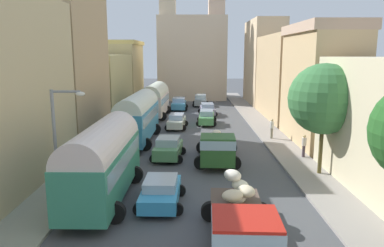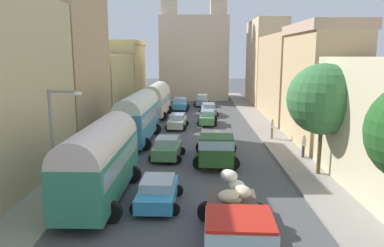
{
  "view_description": "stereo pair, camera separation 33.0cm",
  "coord_description": "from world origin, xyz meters",
  "px_view_note": "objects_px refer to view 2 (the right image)",
  "views": [
    {
      "loc": [
        -0.01,
        -7.14,
        7.46
      ],
      "look_at": [
        0.0,
        23.06,
        1.71
      ],
      "focal_mm": 34.57,
      "sensor_mm": 36.0,
      "label": 1
    },
    {
      "loc": [
        0.32,
        -7.14,
        7.46
      ],
      "look_at": [
        0.0,
        23.06,
        1.71
      ],
      "focal_mm": 34.57,
      "sensor_mm": 36.0,
      "label": 2
    }
  ],
  "objects_px": {
    "car_0": "(207,117)",
    "car_4": "(168,148)",
    "parked_bus_0": "(100,158)",
    "cargo_truck_0": "(236,224)",
    "parked_bus_2": "(156,99)",
    "streetlamp_near": "(57,138)",
    "car_3": "(158,191)",
    "cargo_truck_1": "(216,147)",
    "car_6": "(180,104)",
    "pedestrian_1": "(303,145)",
    "parked_bus_1": "(138,115)",
    "car_5": "(177,121)",
    "car_1": "(209,109)",
    "car_2": "(202,100)",
    "pedestrian_0": "(272,128)"
  },
  "relations": [
    {
      "from": "car_1",
      "to": "car_3",
      "type": "bearing_deg",
      "value": -97.16
    },
    {
      "from": "car_1",
      "to": "parked_bus_0",
      "type": "bearing_deg",
      "value": -103.45
    },
    {
      "from": "car_2",
      "to": "car_4",
      "type": "bearing_deg",
      "value": -96.15
    },
    {
      "from": "car_4",
      "to": "pedestrian_1",
      "type": "height_order",
      "value": "pedestrian_1"
    },
    {
      "from": "parked_bus_0",
      "to": "car_3",
      "type": "height_order",
      "value": "parked_bus_0"
    },
    {
      "from": "parked_bus_2",
      "to": "pedestrian_0",
      "type": "height_order",
      "value": "parked_bus_2"
    },
    {
      "from": "car_1",
      "to": "car_3",
      "type": "height_order",
      "value": "car_1"
    },
    {
      "from": "car_5",
      "to": "cargo_truck_1",
      "type": "bearing_deg",
      "value": -75.1
    },
    {
      "from": "parked_bus_1",
      "to": "cargo_truck_0",
      "type": "bearing_deg",
      "value": -70.29
    },
    {
      "from": "car_0",
      "to": "car_6",
      "type": "xyz_separation_m",
      "value": [
        -3.31,
        10.16,
        0.05
      ]
    },
    {
      "from": "parked_bus_2",
      "to": "car_5",
      "type": "relative_size",
      "value": 1.98
    },
    {
      "from": "parked_bus_2",
      "to": "parked_bus_0",
      "type": "bearing_deg",
      "value": -90.33
    },
    {
      "from": "car_6",
      "to": "streetlamp_near",
      "type": "bearing_deg",
      "value": -98.03
    },
    {
      "from": "pedestrian_1",
      "to": "streetlamp_near",
      "type": "relative_size",
      "value": 0.3
    },
    {
      "from": "parked_bus_1",
      "to": "car_2",
      "type": "distance_m",
      "value": 22.67
    },
    {
      "from": "parked_bus_1",
      "to": "cargo_truck_0",
      "type": "xyz_separation_m",
      "value": [
        6.45,
        -18.0,
        -1.12
      ]
    },
    {
      "from": "pedestrian_1",
      "to": "car_6",
      "type": "bearing_deg",
      "value": 112.72
    },
    {
      "from": "car_0",
      "to": "car_2",
      "type": "xyz_separation_m",
      "value": [
        -0.33,
        13.92,
        0.05
      ]
    },
    {
      "from": "cargo_truck_1",
      "to": "car_6",
      "type": "bearing_deg",
      "value": 98.01
    },
    {
      "from": "car_1",
      "to": "pedestrian_0",
      "type": "distance_m",
      "value": 14.26
    },
    {
      "from": "car_5",
      "to": "car_1",
      "type": "bearing_deg",
      "value": 67.64
    },
    {
      "from": "car_5",
      "to": "car_6",
      "type": "height_order",
      "value": "car_6"
    },
    {
      "from": "car_5",
      "to": "car_6",
      "type": "relative_size",
      "value": 0.95
    },
    {
      "from": "car_2",
      "to": "car_4",
      "type": "xyz_separation_m",
      "value": [
        -2.92,
        -27.07,
        -0.03
      ]
    },
    {
      "from": "parked_bus_1",
      "to": "car_3",
      "type": "relative_size",
      "value": 2.4
    },
    {
      "from": "car_5",
      "to": "streetlamp_near",
      "type": "xyz_separation_m",
      "value": [
        -4.72,
        -19.49,
        2.75
      ]
    },
    {
      "from": "cargo_truck_1",
      "to": "streetlamp_near",
      "type": "height_order",
      "value": "streetlamp_near"
    },
    {
      "from": "parked_bus_1",
      "to": "car_4",
      "type": "relative_size",
      "value": 2.49
    },
    {
      "from": "car_4",
      "to": "streetlamp_near",
      "type": "xyz_separation_m",
      "value": [
        -4.56,
        -8.62,
        2.71
      ]
    },
    {
      "from": "car_2",
      "to": "car_3",
      "type": "height_order",
      "value": "car_2"
    },
    {
      "from": "car_5",
      "to": "streetlamp_near",
      "type": "relative_size",
      "value": 0.71
    },
    {
      "from": "cargo_truck_0",
      "to": "pedestrian_0",
      "type": "height_order",
      "value": "cargo_truck_0"
    },
    {
      "from": "parked_bus_0",
      "to": "cargo_truck_0",
      "type": "bearing_deg",
      "value": -39.09
    },
    {
      "from": "parked_bus_0",
      "to": "car_3",
      "type": "distance_m",
      "value": 3.39
    },
    {
      "from": "cargo_truck_1",
      "to": "car_5",
      "type": "relative_size",
      "value": 1.62
    },
    {
      "from": "car_0",
      "to": "car_4",
      "type": "bearing_deg",
      "value": -103.88
    },
    {
      "from": "parked_bus_0",
      "to": "pedestrian_0",
      "type": "height_order",
      "value": "parked_bus_0"
    },
    {
      "from": "parked_bus_1",
      "to": "cargo_truck_0",
      "type": "relative_size",
      "value": 1.36
    },
    {
      "from": "cargo_truck_1",
      "to": "car_1",
      "type": "distance_m",
      "value": 20.56
    },
    {
      "from": "car_4",
      "to": "streetlamp_near",
      "type": "bearing_deg",
      "value": -117.91
    },
    {
      "from": "cargo_truck_1",
      "to": "car_6",
      "type": "xyz_separation_m",
      "value": [
        -3.47,
        24.65,
        -0.37
      ]
    },
    {
      "from": "parked_bus_0",
      "to": "car_2",
      "type": "relative_size",
      "value": 2.03
    },
    {
      "from": "car_5",
      "to": "car_2",
      "type": "bearing_deg",
      "value": 80.35
    },
    {
      "from": "car_4",
      "to": "cargo_truck_1",
      "type": "bearing_deg",
      "value": -21.51
    },
    {
      "from": "car_1",
      "to": "car_2",
      "type": "xyz_separation_m",
      "value": [
        -0.68,
        7.86,
        0.09
      ]
    },
    {
      "from": "parked_bus_1",
      "to": "car_3",
      "type": "bearing_deg",
      "value": -77.2
    },
    {
      "from": "parked_bus_2",
      "to": "streetlamp_near",
      "type": "distance_m",
      "value": 26.45
    },
    {
      "from": "car_0",
      "to": "car_4",
      "type": "height_order",
      "value": "car_4"
    },
    {
      "from": "cargo_truck_1",
      "to": "car_4",
      "type": "xyz_separation_m",
      "value": [
        -3.41,
        1.34,
        -0.4
      ]
    },
    {
      "from": "parked_bus_2",
      "to": "car_4",
      "type": "bearing_deg",
      "value": -81.4
    }
  ]
}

